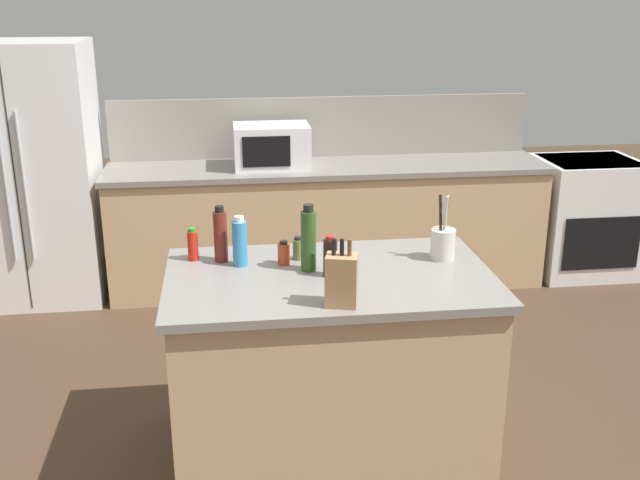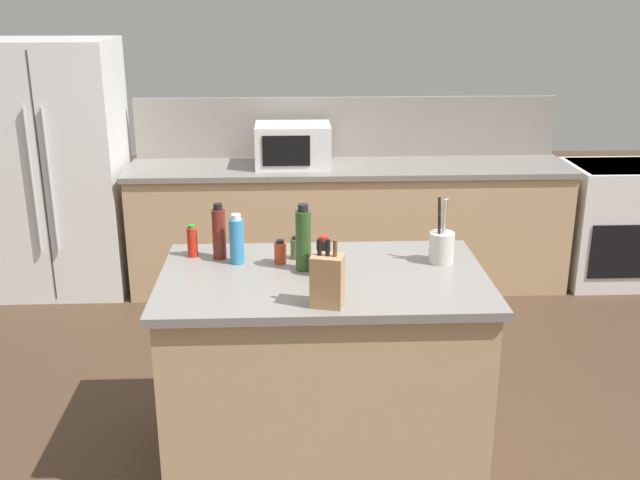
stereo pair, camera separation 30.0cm
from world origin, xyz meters
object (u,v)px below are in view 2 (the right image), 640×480
object	(u,v)px
soy_sauce_bottle	(324,257)
refrigerator	(57,169)
hot_sauce_bottle	(192,242)
range_oven	(615,223)
knife_block	(327,280)
microwave	(293,145)
vinegar_bottle	(219,233)
spice_jar_paprika	(280,252)
utensil_crock	(442,246)
olive_oil_bottle	(303,239)
spice_jar_oregano	(296,248)
dish_soap_bottle	(237,240)

from	to	relation	value
soy_sauce_bottle	refrigerator	bearing A→B (deg)	129.30
soy_sauce_bottle	hot_sauce_bottle	size ratio (longest dim) A/B	1.19
range_oven	knife_block	size ratio (longest dim) A/B	3.17
microwave	vinegar_bottle	size ratio (longest dim) A/B	1.97
range_oven	hot_sauce_bottle	bearing A→B (deg)	-147.25
knife_block	spice_jar_paprika	xyz separation A→B (m)	(-0.20, 0.51, -0.06)
range_oven	refrigerator	bearing A→B (deg)	179.30
microwave	utensil_crock	xyz separation A→B (m)	(0.69, -2.06, -0.07)
vinegar_bottle	olive_oil_bottle	world-z (taller)	olive_oil_bottle
range_oven	hot_sauce_bottle	xyz separation A→B (m)	(-2.99, -1.92, 0.55)
vinegar_bottle	hot_sauce_bottle	bearing A→B (deg)	167.04
olive_oil_bottle	spice_jar_paprika	distance (m)	0.17
microwave	spice_jar_oregano	world-z (taller)	microwave
vinegar_bottle	olive_oil_bottle	size ratio (longest dim) A/B	0.87
olive_oil_bottle	hot_sauce_bottle	distance (m)	0.58
hot_sauce_bottle	knife_block	bearing A→B (deg)	-44.94
range_oven	soy_sauce_bottle	world-z (taller)	soy_sauce_bottle
range_oven	utensil_crock	distance (m)	2.78
vinegar_bottle	spice_jar_oregano	world-z (taller)	vinegar_bottle
knife_block	olive_oil_bottle	world-z (taller)	olive_oil_bottle
utensil_crock	spice_jar_oregano	bearing A→B (deg)	173.09
microwave	olive_oil_bottle	bearing A→B (deg)	-89.22
refrigerator	hot_sauce_bottle	xyz separation A→B (m)	(1.22, -1.97, 0.09)
olive_oil_bottle	utensil_crock	bearing A→B (deg)	5.94
olive_oil_bottle	hot_sauce_bottle	bearing A→B (deg)	159.03
soy_sauce_bottle	vinegar_bottle	bearing A→B (deg)	152.15
olive_oil_bottle	spice_jar_paprika	world-z (taller)	olive_oil_bottle
refrigerator	hot_sauce_bottle	distance (m)	2.32
microwave	vinegar_bottle	bearing A→B (deg)	-100.89
olive_oil_bottle	dish_soap_bottle	bearing A→B (deg)	161.64
olive_oil_bottle	range_oven	bearing A→B (deg)	40.99
soy_sauce_bottle	spice_jar_paprika	size ratio (longest dim) A/B	1.65
spice_jar_paprika	spice_jar_oregano	bearing A→B (deg)	38.99
refrigerator	dish_soap_bottle	xyz separation A→B (m)	(1.45, -2.07, 0.13)
refrigerator	range_oven	bearing A→B (deg)	-0.70
microwave	vinegar_bottle	world-z (taller)	microwave
microwave	knife_block	world-z (taller)	microwave
soy_sauce_bottle	hot_sauce_bottle	bearing A→B (deg)	155.09
hot_sauce_bottle	utensil_crock	bearing A→B (deg)	-6.54
range_oven	spice_jar_oregano	distance (m)	3.22
dish_soap_bottle	knife_block	bearing A→B (deg)	-52.43
range_oven	spice_jar_oregano	bearing A→B (deg)	-141.51
dish_soap_bottle	hot_sauce_bottle	distance (m)	0.25
range_oven	microwave	world-z (taller)	microwave
dish_soap_bottle	olive_oil_bottle	size ratio (longest dim) A/B	0.77
microwave	refrigerator	bearing A→B (deg)	178.30
refrigerator	utensil_crock	distance (m)	3.22
vinegar_bottle	soy_sauce_bottle	bearing A→B (deg)	-27.85
utensil_crock	dish_soap_bottle	bearing A→B (deg)	177.92
knife_block	spice_jar_oregano	world-z (taller)	knife_block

